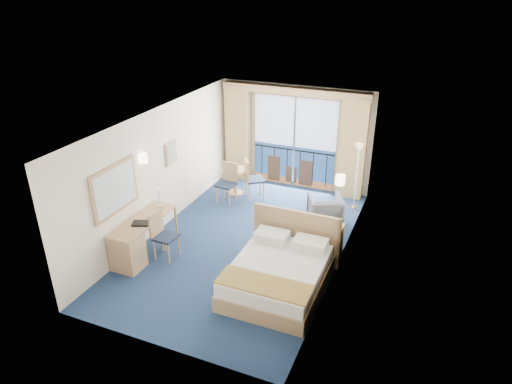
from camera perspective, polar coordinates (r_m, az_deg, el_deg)
The scene contains 22 objects.
floor at distance 9.77m, azimuth -1.36°, elevation -6.32°, with size 6.50×6.50×0.00m, color navy.
room_walls at distance 8.97m, azimuth -1.48°, elevation 3.38°, with size 4.04×6.54×2.72m.
balcony_door at distance 12.01m, azimuth 4.76°, elevation 5.90°, with size 2.36×0.03×2.52m.
curtain_left at distance 12.37m, azimuth -2.29°, elevation 7.20°, with size 0.65×0.22×2.55m, color tan.
curtain_right at distance 11.49m, azimuth 11.98°, elevation 5.20°, with size 0.65×0.22×2.55m, color tan.
pelmet at distance 11.50m, azimuth 4.87°, elevation 12.48°, with size 3.80×0.25×0.18m, color tan.
mirror at distance 8.87m, azimuth -17.22°, elevation 0.33°, with size 0.05×1.25×0.95m.
wall_print at distance 10.29m, azimuth -10.57°, elevation 4.86°, with size 0.04×0.42×0.52m.
sconce_left at distance 9.38m, azimuth -13.93°, elevation 4.12°, with size 0.18×0.18×0.18m, color #FFDCB2.
sconce_right at distance 8.26m, azimuth 10.49°, elevation 1.50°, with size 0.18×0.18×0.18m, color #FFDCB2.
bed at distance 8.34m, azimuth 2.89°, elevation -10.06°, with size 1.75×2.08×1.10m.
nightstand at distance 9.42m, azimuth 9.26°, elevation -5.83°, with size 0.47×0.44×0.61m, color tan.
phone at distance 9.27m, azimuth 9.70°, elevation -3.98°, with size 0.16×0.13×0.07m, color silver.
armchair at distance 10.48m, azimuth 8.61°, elevation -2.15°, with size 0.72×0.74×0.68m, color #4E555E.
floor_lamp at distance 10.92m, azimuth 12.64°, elevation 3.92°, with size 0.23×0.23×1.65m.
desk at distance 9.18m, azimuth -15.34°, elevation -6.49°, with size 0.57×1.65×0.77m.
desk_chair at distance 9.22m, azimuth -11.71°, elevation -4.99°, with size 0.45×0.44×0.98m.
folder at distance 9.16m, azimuth -14.23°, elevation -3.80°, with size 0.31×0.24×0.03m, color black.
desk_lamp at distance 9.61m, azimuth -12.09°, elevation -0.16°, with size 0.11×0.11×0.41m.
round_table at distance 11.72m, azimuth -2.67°, elevation 2.04°, with size 0.72×0.72×0.65m.
table_chair_a at distance 11.42m, azimuth -0.58°, elevation 1.94°, with size 0.63×0.63×1.04m.
table_chair_b at distance 11.28m, azimuth -3.54°, elevation 1.47°, with size 0.47×0.47×1.01m.
Camera 1 is at (3.39, -7.59, 5.15)m, focal length 32.00 mm.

